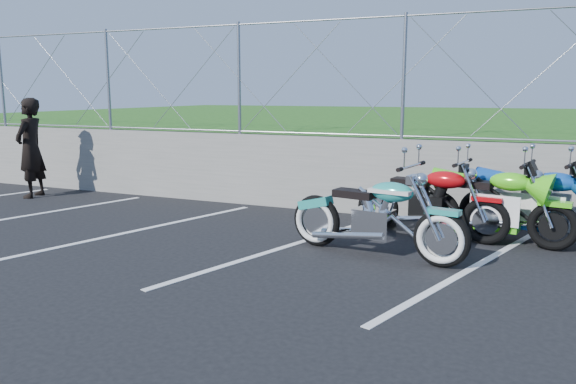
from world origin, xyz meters
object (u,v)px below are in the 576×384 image
at_px(naked_orange, 432,204).
at_px(person_standing, 30,148).
at_px(sportbike_green, 495,208).
at_px(cruiser_turquoise, 377,219).
at_px(sportbike_blue, 540,208).

xyz_separation_m(naked_orange, person_standing, (-7.78, 0.06, 0.50)).
bearing_deg(person_standing, sportbike_green, 75.06).
bearing_deg(naked_orange, sportbike_green, 11.55).
relative_size(cruiser_turquoise, person_standing, 1.23).
height_order(naked_orange, sportbike_green, sportbike_green).
distance_m(sportbike_blue, person_standing, 9.21).
xyz_separation_m(sportbike_green, sportbike_blue, (0.56, 0.22, 0.00)).
height_order(naked_orange, person_standing, person_standing).
relative_size(cruiser_turquoise, sportbike_green, 1.10).
distance_m(cruiser_turquoise, person_standing, 7.44).
bearing_deg(cruiser_turquoise, person_standing, -179.90).
xyz_separation_m(sportbike_green, person_standing, (-8.63, 0.03, 0.49)).
xyz_separation_m(naked_orange, sportbike_green, (0.86, 0.03, 0.01)).
bearing_deg(naked_orange, cruiser_turquoise, -100.71).
bearing_deg(cruiser_turquoise, sportbike_blue, 49.17).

